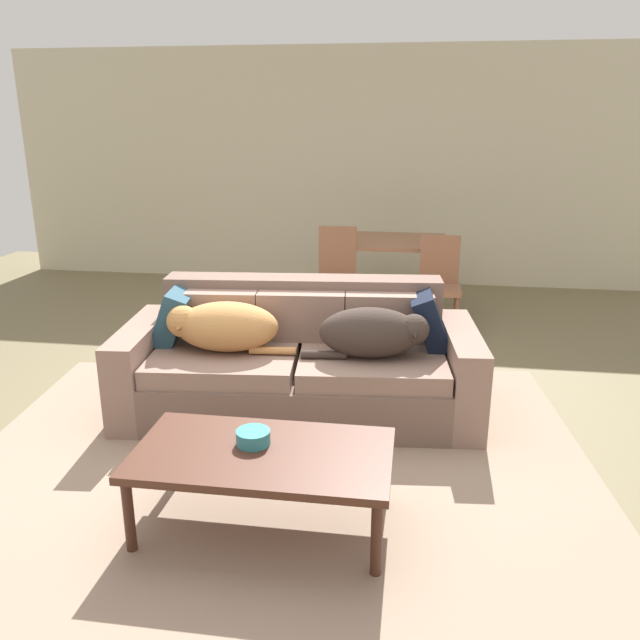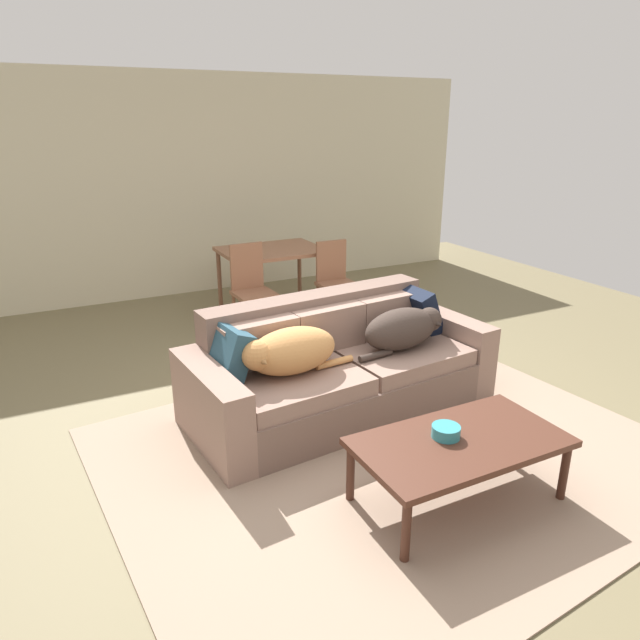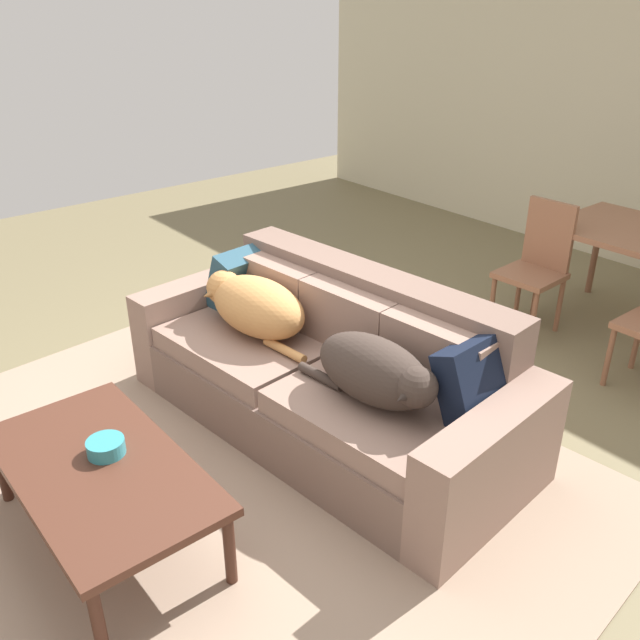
{
  "view_description": "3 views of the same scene",
  "coord_description": "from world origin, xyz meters",
  "px_view_note": "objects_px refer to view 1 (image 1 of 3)",
  "views": [
    {
      "loc": [
        0.88,
        -3.73,
        1.93
      ],
      "look_at": [
        0.27,
        0.36,
        0.62
      ],
      "focal_mm": 36.15,
      "sensor_mm": 36.0,
      "label": 1
    },
    {
      "loc": [
        -1.83,
        -3.28,
        2.16
      ],
      "look_at": [
        0.02,
        0.35,
        0.72
      ],
      "focal_mm": 32.27,
      "sensor_mm": 36.0,
      "label": 2
    },
    {
      "loc": [
        2.59,
        -1.82,
        2.27
      ],
      "look_at": [
        -0.03,
        0.36,
        0.57
      ],
      "focal_mm": 37.89,
      "sensor_mm": 36.0,
      "label": 3
    }
  ],
  "objects_px": {
    "dog_on_left_cushion": "(223,326)",
    "bowl_on_coffee_table": "(253,437)",
    "throw_pillow_by_left_arm": "(174,317)",
    "coffee_table": "(263,459)",
    "couch": "(300,364)",
    "dining_table": "(389,247)",
    "throw_pillow_by_right_arm": "(430,321)",
    "dining_chair_near_left": "(337,273)",
    "dining_chair_near_right": "(439,280)",
    "dog_on_right_cushion": "(374,332)"
  },
  "relations": [
    {
      "from": "dog_on_left_cushion",
      "to": "throw_pillow_by_left_arm",
      "type": "xyz_separation_m",
      "value": [
        -0.39,
        0.15,
        -0.0
      ]
    },
    {
      "from": "coffee_table",
      "to": "bowl_on_coffee_table",
      "type": "relative_size",
      "value": 7.36
    },
    {
      "from": "throw_pillow_by_left_arm",
      "to": "coffee_table",
      "type": "bearing_deg",
      "value": -55.25
    },
    {
      "from": "throw_pillow_by_right_arm",
      "to": "coffee_table",
      "type": "relative_size",
      "value": 0.3
    },
    {
      "from": "dog_on_left_cushion",
      "to": "throw_pillow_by_right_arm",
      "type": "relative_size",
      "value": 2.27
    },
    {
      "from": "dining_chair_near_left",
      "to": "dining_table",
      "type": "bearing_deg",
      "value": 46.99
    },
    {
      "from": "dining_chair_near_left",
      "to": "dining_chair_near_right",
      "type": "xyz_separation_m",
      "value": [
        0.96,
        -0.08,
        -0.02
      ]
    },
    {
      "from": "coffee_table",
      "to": "dining_table",
      "type": "bearing_deg",
      "value": 83.86
    },
    {
      "from": "bowl_on_coffee_table",
      "to": "dining_chair_near_left",
      "type": "relative_size",
      "value": 0.18
    },
    {
      "from": "coffee_table",
      "to": "dining_chair_near_right",
      "type": "bearing_deg",
      "value": 74.16
    },
    {
      "from": "throw_pillow_by_left_arm",
      "to": "dining_chair_near_right",
      "type": "height_order",
      "value": "dining_chair_near_right"
    },
    {
      "from": "bowl_on_coffee_table",
      "to": "dining_table",
      "type": "bearing_deg",
      "value": 82.86
    },
    {
      "from": "dog_on_right_cushion",
      "to": "bowl_on_coffee_table",
      "type": "relative_size",
      "value": 4.81
    },
    {
      "from": "coffee_table",
      "to": "dog_on_left_cushion",
      "type": "bearing_deg",
      "value": 114.5
    },
    {
      "from": "dog_on_right_cushion",
      "to": "dining_chair_near_left",
      "type": "relative_size",
      "value": 0.86
    },
    {
      "from": "dog_on_left_cushion",
      "to": "bowl_on_coffee_table",
      "type": "xyz_separation_m",
      "value": [
        0.48,
        -1.13,
        -0.17
      ]
    },
    {
      "from": "coffee_table",
      "to": "dining_chair_near_left",
      "type": "distance_m",
      "value": 3.28
    },
    {
      "from": "throw_pillow_by_right_arm",
      "to": "dining_chair_near_right",
      "type": "relative_size",
      "value": 0.42
    },
    {
      "from": "dining_table",
      "to": "dining_chair_near_right",
      "type": "xyz_separation_m",
      "value": [
        0.5,
        -0.62,
        -0.18
      ]
    },
    {
      "from": "dining_table",
      "to": "coffee_table",
      "type": "bearing_deg",
      "value": -96.14
    },
    {
      "from": "coffee_table",
      "to": "couch",
      "type": "bearing_deg",
      "value": 92.71
    },
    {
      "from": "dog_on_left_cushion",
      "to": "dining_chair_near_right",
      "type": "xyz_separation_m",
      "value": [
        1.45,
        2.0,
        -0.13
      ]
    },
    {
      "from": "dog_on_left_cushion",
      "to": "bowl_on_coffee_table",
      "type": "distance_m",
      "value": 1.25
    },
    {
      "from": "dog_on_right_cushion",
      "to": "dining_chair_near_right",
      "type": "bearing_deg",
      "value": 71.51
    },
    {
      "from": "bowl_on_coffee_table",
      "to": "dining_chair_near_right",
      "type": "distance_m",
      "value": 3.28
    },
    {
      "from": "dog_on_left_cushion",
      "to": "throw_pillow_by_right_arm",
      "type": "height_order",
      "value": "throw_pillow_by_right_arm"
    },
    {
      "from": "coffee_table",
      "to": "dog_on_right_cushion",
      "type": "bearing_deg",
      "value": 70.12
    },
    {
      "from": "coffee_table",
      "to": "dining_chair_near_right",
      "type": "xyz_separation_m",
      "value": [
        0.91,
        3.19,
        0.12
      ]
    },
    {
      "from": "couch",
      "to": "dining_table",
      "type": "xyz_separation_m",
      "value": [
        0.47,
        2.45,
        0.34
      ]
    },
    {
      "from": "dog_on_left_cushion",
      "to": "dining_chair_near_left",
      "type": "xyz_separation_m",
      "value": [
        0.49,
        2.08,
        -0.11
      ]
    },
    {
      "from": "coffee_table",
      "to": "bowl_on_coffee_table",
      "type": "height_order",
      "value": "bowl_on_coffee_table"
    },
    {
      "from": "dog_on_left_cushion",
      "to": "coffee_table",
      "type": "xyz_separation_m",
      "value": [
        0.54,
        -1.2,
        -0.25
      ]
    },
    {
      "from": "couch",
      "to": "dog_on_left_cushion",
      "type": "xyz_separation_m",
      "value": [
        -0.48,
        -0.17,
        0.3
      ]
    },
    {
      "from": "dog_on_left_cushion",
      "to": "dining_chair_near_left",
      "type": "relative_size",
      "value": 0.91
    },
    {
      "from": "dog_on_right_cushion",
      "to": "dining_table",
      "type": "distance_m",
      "value": 2.59
    },
    {
      "from": "throw_pillow_by_right_arm",
      "to": "dog_on_right_cushion",
      "type": "bearing_deg",
      "value": -141.14
    },
    {
      "from": "couch",
      "to": "coffee_table",
      "type": "relative_size",
      "value": 1.98
    },
    {
      "from": "bowl_on_coffee_table",
      "to": "dining_chair_near_left",
      "type": "height_order",
      "value": "dining_chair_near_left"
    },
    {
      "from": "throw_pillow_by_left_arm",
      "to": "dining_chair_near_right",
      "type": "bearing_deg",
      "value": 45.14
    },
    {
      "from": "throw_pillow_by_left_arm",
      "to": "throw_pillow_by_right_arm",
      "type": "distance_m",
      "value": 1.73
    },
    {
      "from": "dining_table",
      "to": "dining_chair_near_left",
      "type": "distance_m",
      "value": 0.73
    },
    {
      "from": "bowl_on_coffee_table",
      "to": "dining_chair_near_left",
      "type": "bearing_deg",
      "value": 89.86
    },
    {
      "from": "throw_pillow_by_left_arm",
      "to": "dining_table",
      "type": "distance_m",
      "value": 2.81
    },
    {
      "from": "throw_pillow_by_right_arm",
      "to": "bowl_on_coffee_table",
      "type": "xyz_separation_m",
      "value": [
        -0.85,
        -1.44,
        -0.18
      ]
    },
    {
      "from": "bowl_on_coffee_table",
      "to": "dining_chair_near_right",
      "type": "bearing_deg",
      "value": 72.86
    },
    {
      "from": "throw_pillow_by_right_arm",
      "to": "dining_chair_near_left",
      "type": "distance_m",
      "value": 1.97
    },
    {
      "from": "coffee_table",
      "to": "bowl_on_coffee_table",
      "type": "bearing_deg",
      "value": 134.64
    },
    {
      "from": "throw_pillow_by_right_arm",
      "to": "dining_table",
      "type": "bearing_deg",
      "value": 99.41
    },
    {
      "from": "dining_chair_near_left",
      "to": "dog_on_right_cushion",
      "type": "bearing_deg",
      "value": -78.83
    },
    {
      "from": "throw_pillow_by_right_arm",
      "to": "dining_table",
      "type": "height_order",
      "value": "throw_pillow_by_right_arm"
    }
  ]
}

